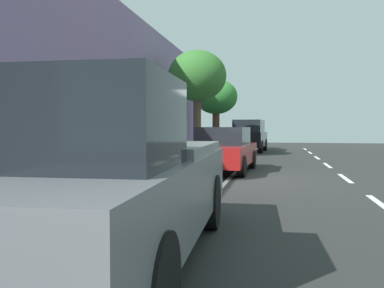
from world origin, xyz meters
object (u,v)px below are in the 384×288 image
cyclist_with_backpack (173,148)px  bicycle_at_curb (178,173)px  parked_suv_black_nearest (249,135)px  parked_sedan_red_second (224,150)px  street_tree_near_cyclist (216,98)px  parked_pickup_grey_mid (110,183)px  street_tree_mid_block (197,77)px

cyclist_with_backpack → bicycle_at_curb: bearing=116.7°
parked_suv_black_nearest → parked_sedan_red_second: parked_suv_black_nearest is taller
cyclist_with_backpack → street_tree_near_cyclist: bearing=-85.4°
parked_pickup_grey_mid → cyclist_with_backpack: 5.99m
parked_suv_black_nearest → cyclist_with_backpack: (0.92, 15.62, -0.04)m
parked_sedan_red_second → cyclist_with_backpack: cyclist_with_backpack is taller
parked_sedan_red_second → bicycle_at_curb: (0.61, 4.07, -0.37)m
parked_pickup_grey_mid → cyclist_with_backpack: bearing=-82.2°
parked_sedan_red_second → street_tree_near_cyclist: 13.19m
bicycle_at_curb → cyclist_with_backpack: size_ratio=1.08×
bicycle_at_curb → parked_sedan_red_second: bearing=-98.5°
parked_sedan_red_second → parked_suv_black_nearest: bearing=-90.4°
parked_sedan_red_second → street_tree_mid_block: street_tree_mid_block is taller
street_tree_near_cyclist → street_tree_mid_block: (0.00, 6.49, 0.55)m
parked_pickup_grey_mid → street_tree_near_cyclist: street_tree_near_cyclist is taller
cyclist_with_backpack → street_tree_mid_block: (1.30, -9.86, 3.06)m
parked_sedan_red_second → street_tree_mid_block: 7.37m
street_tree_mid_block → parked_pickup_grey_mid: bearing=97.6°
street_tree_mid_block → cyclist_with_backpack: bearing=97.5°
street_tree_mid_block → bicycle_at_curb: bearing=98.4°
parked_suv_black_nearest → bicycle_at_curb: (0.69, 16.07, -0.64)m
parked_sedan_red_second → cyclist_with_backpack: 3.72m
street_tree_near_cyclist → parked_pickup_grey_mid: bearing=95.4°
bicycle_at_curb → street_tree_mid_block: 11.05m
cyclist_with_backpack → street_tree_mid_block: 10.41m
parked_sedan_red_second → street_tree_near_cyclist: bearing=-80.5°
parked_suv_black_nearest → street_tree_near_cyclist: 3.40m
parked_suv_black_nearest → cyclist_with_backpack: parked_suv_black_nearest is taller
cyclist_with_backpack → street_tree_mid_block: bearing=-82.5°
parked_pickup_grey_mid → street_tree_mid_block: size_ratio=1.03×
parked_pickup_grey_mid → bicycle_at_curb: 5.53m
parked_pickup_grey_mid → bicycle_at_curb: bearing=-83.9°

